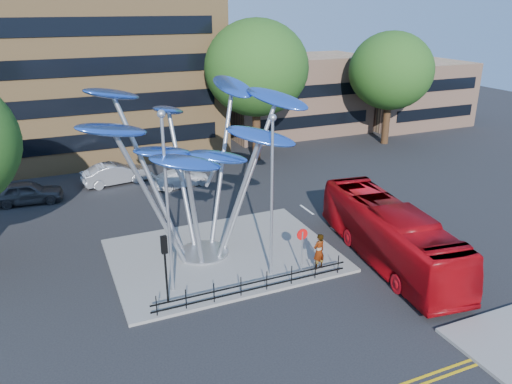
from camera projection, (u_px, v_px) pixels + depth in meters
name	position (u px, v px, depth m)	size (l,w,h in m)	color
ground	(289.00, 309.00, 22.92)	(120.00, 120.00, 0.00)	black
traffic_island	(223.00, 255.00, 27.66)	(12.00, 9.00, 0.15)	slate
low_building_near	(295.00, 95.00, 53.18)	(15.00, 8.00, 8.00)	tan
low_building_far	(412.00, 93.00, 56.88)	(12.00, 8.00, 7.00)	tan
tree_right	(256.00, 68.00, 41.91)	(8.80, 8.80, 12.11)	black
tree_far	(391.00, 71.00, 47.47)	(8.00, 8.00, 10.81)	black
leaf_sculpture	(196.00, 135.00, 25.43)	(12.72, 9.54, 9.51)	#9EA0A5
street_lamp_left	(166.00, 189.00, 22.33)	(0.36, 0.36, 8.80)	#9EA0A5
street_lamp_right	(272.00, 183.00, 23.87)	(0.36, 0.36, 8.30)	#9EA0A5
traffic_light_island	(165.00, 255.00, 22.26)	(0.28, 0.18, 3.42)	black
no_entry_sign_island	(302.00, 243.00, 25.18)	(0.60, 0.10, 2.45)	#9EA0A5
pedestrian_railing_front	(254.00, 285.00, 23.81)	(10.00, 0.06, 1.00)	black
red_bus	(389.00, 234.00, 26.68)	(2.70, 11.54, 3.21)	#9D070E
pedestrian	(319.00, 251.00, 25.78)	(0.72, 0.47, 1.98)	gray
parked_car_left	(27.00, 192.00, 34.80)	(1.88, 4.68, 1.59)	#3A3C41
parked_car_mid	(115.00, 174.00, 38.52)	(1.73, 4.97, 1.64)	#AFB1B7
parked_car_right	(181.00, 178.00, 38.08)	(1.83, 4.49, 1.30)	silver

